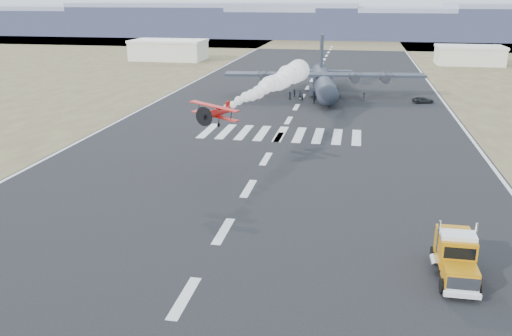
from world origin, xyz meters
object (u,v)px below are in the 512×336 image
(hangar_left, at_px, (169,50))
(aerobatic_biplane, at_px, (216,112))
(crew_a, at_px, (300,95))
(crew_d, at_px, (314,100))
(semi_truck, at_px, (456,255))
(transport_aircraft, at_px, (323,81))
(crew_c, at_px, (364,97))
(crew_h, at_px, (329,99))
(crew_f, at_px, (314,96))
(crew_b, at_px, (294,93))
(support_vehicle, at_px, (423,100))
(hangar_right, at_px, (469,55))
(crew_e, at_px, (290,95))
(crew_g, at_px, (302,97))

(hangar_left, xyz_separation_m, aerobatic_biplane, (47.38, -117.39, 4.59))
(crew_a, distance_m, crew_d, 5.47)
(semi_truck, relative_size, crew_a, 4.45)
(transport_aircraft, bearing_deg, crew_c, -36.73)
(crew_a, bearing_deg, aerobatic_biplane, -83.09)
(crew_d, relative_size, crew_h, 1.01)
(crew_f, bearing_deg, crew_b, -123.77)
(hangar_left, xyz_separation_m, support_vehicle, (77.13, -63.84, -2.81))
(hangar_right, xyz_separation_m, crew_h, (-39.93, -72.56, -2.14))
(transport_aircraft, height_order, support_vehicle, transport_aircraft)
(crew_d, distance_m, crew_h, 3.21)
(crew_e, xyz_separation_m, crew_g, (2.77, -1.52, 0.04))
(hangar_right, xyz_separation_m, crew_b, (-47.78, -67.12, -2.16))
(hangar_left, distance_m, crew_g, 84.80)
(crew_c, bearing_deg, aerobatic_biplane, -29.61)
(hangar_left, distance_m, crew_a, 82.87)
(crew_a, xyz_separation_m, crew_h, (6.26, -2.93, -0.07))
(crew_e, bearing_deg, hangar_right, -25.12)
(support_vehicle, relative_size, crew_f, 2.34)
(hangar_right, bearing_deg, crew_h, -118.83)
(hangar_right, xyz_separation_m, crew_d, (-42.83, -73.95, -2.13))
(transport_aircraft, xyz_separation_m, crew_d, (-1.07, -10.52, -2.32))
(crew_b, distance_m, crew_e, 3.02)
(crew_b, bearing_deg, hangar_right, 139.15)
(support_vehicle, bearing_deg, crew_g, 79.16)
(crew_a, bearing_deg, support_vehicle, 13.50)
(crew_c, bearing_deg, transport_aircraft, -131.20)
(semi_truck, distance_m, crew_d, 71.12)
(transport_aircraft, relative_size, crew_b, 25.20)
(hangar_left, height_order, aerobatic_biplane, aerobatic_biplane)
(aerobatic_biplane, bearing_deg, transport_aircraft, 90.28)
(transport_aircraft, relative_size, crew_a, 22.74)
(transport_aircraft, bearing_deg, crew_d, -102.71)
(crew_f, relative_size, crew_g, 1.03)
(crew_d, distance_m, crew_f, 4.25)
(hangar_right, xyz_separation_m, crew_e, (-48.34, -70.09, -2.15))
(crew_a, relative_size, crew_e, 1.10)
(crew_h, bearing_deg, crew_a, -48.79)
(semi_truck, bearing_deg, hangar_right, 79.41)
(aerobatic_biplane, relative_size, crew_h, 3.69)
(crew_d, xyz_separation_m, crew_h, (2.90, 1.39, -0.00))
(crew_c, relative_size, crew_e, 1.02)
(hangar_left, bearing_deg, hangar_right, 2.92)
(hangar_right, distance_m, transport_aircraft, 75.94)
(hangar_left, bearing_deg, transport_aircraft, -46.09)
(transport_aircraft, height_order, crew_a, transport_aircraft)
(aerobatic_biplane, xyz_separation_m, crew_f, (7.38, 52.68, -7.07))
(hangar_left, distance_m, hangar_right, 98.13)
(crew_b, xyz_separation_m, crew_h, (7.85, -5.44, 0.02))
(semi_truck, distance_m, crew_e, 76.30)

